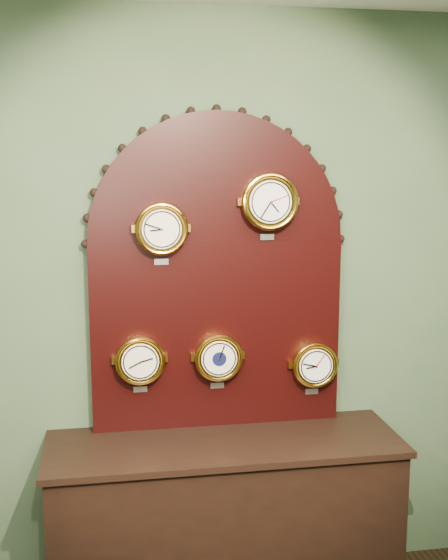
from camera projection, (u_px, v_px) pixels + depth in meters
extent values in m
plane|color=#425B3E|center=(215.00, 308.00, 3.37)|extent=(4.00, 0.00, 4.00)
cube|color=black|center=(225.00, 527.00, 3.28)|extent=(1.60, 0.50, 0.80)
cube|color=black|center=(217.00, 334.00, 3.34)|extent=(1.20, 0.06, 0.90)
cylinder|color=black|center=(217.00, 241.00, 3.26)|extent=(1.20, 0.06, 1.20)
cylinder|color=gold|center=(161.00, 228.00, 3.15)|extent=(0.22, 0.08, 0.22)
torus|color=gold|center=(162.00, 229.00, 3.12)|extent=(0.24, 0.02, 0.24)
cylinder|color=white|center=(162.00, 229.00, 3.11)|extent=(0.18, 0.01, 0.18)
cube|color=#B8B8C0|center=(161.00, 262.00, 3.20)|extent=(0.06, 0.01, 0.03)
cylinder|color=gold|center=(269.00, 201.00, 3.21)|extent=(0.25, 0.08, 0.25)
torus|color=gold|center=(270.00, 202.00, 3.18)|extent=(0.27, 0.02, 0.27)
cylinder|color=white|center=(271.00, 202.00, 3.17)|extent=(0.20, 0.01, 0.20)
cube|color=#B8B8C0|center=(267.00, 237.00, 3.27)|extent=(0.06, 0.01, 0.03)
cylinder|color=gold|center=(140.00, 360.00, 3.24)|extent=(0.21, 0.08, 0.21)
torus|color=gold|center=(140.00, 362.00, 3.21)|extent=(0.23, 0.02, 0.23)
cylinder|color=white|center=(140.00, 362.00, 3.20)|extent=(0.17, 0.01, 0.17)
cube|color=#B8B8C0|center=(140.00, 389.00, 3.29)|extent=(0.06, 0.01, 0.03)
cylinder|color=gold|center=(218.00, 357.00, 3.30)|extent=(0.21, 0.08, 0.21)
torus|color=gold|center=(219.00, 358.00, 3.27)|extent=(0.23, 0.02, 0.23)
cylinder|color=white|center=(219.00, 359.00, 3.26)|extent=(0.17, 0.01, 0.17)
cube|color=#B8B8C0|center=(217.00, 385.00, 3.35)|extent=(0.07, 0.01, 0.03)
cylinder|color=#0C1337|center=(219.00, 359.00, 3.26)|extent=(0.07, 0.00, 0.07)
cylinder|color=gold|center=(314.00, 364.00, 3.39)|extent=(0.21, 0.08, 0.21)
torus|color=gold|center=(316.00, 366.00, 3.36)|extent=(0.22, 0.02, 0.22)
cylinder|color=white|center=(316.00, 366.00, 3.35)|extent=(0.17, 0.01, 0.17)
cube|color=#B8B8C0|center=(312.00, 391.00, 3.44)|extent=(0.06, 0.01, 0.03)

